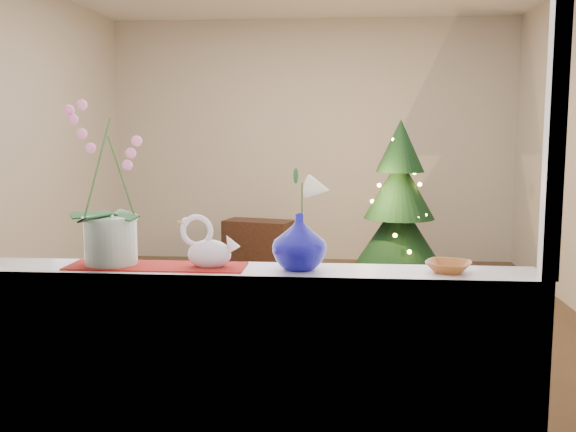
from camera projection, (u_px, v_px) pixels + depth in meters
The scene contains 16 objects.
ground at pixel (296, 321), 4.94m from camera, with size 5.00×5.00×0.00m, color #382617.
wall_back at pixel (312, 141), 7.24m from camera, with size 4.50×0.10×2.70m, color beige.
wall_front at pixel (247, 159), 2.30m from camera, with size 4.50×0.10×2.70m, color beige.
wall_left at pixel (7, 145), 4.96m from camera, with size 0.10×5.00×2.70m, color beige.
window_apron at pixel (250, 396), 2.46m from camera, with size 2.20×0.08×0.88m, color white.
windowsill at pixel (252, 274), 2.49m from camera, with size 2.20×0.26×0.04m, color white.
window_frame at pixel (247, 60), 2.29m from camera, with size 2.22×0.06×1.60m, color white, non-canonical shape.
runner at pixel (157, 266), 2.52m from camera, with size 0.70×0.20×0.01m, color maroon.
orchid_pot at pixel (109, 184), 2.50m from camera, with size 0.22×0.22×0.65m, color white, non-canonical shape.
swan at pixel (209, 243), 2.48m from camera, with size 0.23×0.11×0.20m, color silver, non-canonical shape.
blue_vase at pixel (299, 237), 2.46m from camera, with size 0.24×0.24×0.25m, color #070566.
lily at pixel (299, 180), 2.43m from camera, with size 0.14×0.08×0.19m, color silver, non-canonical shape.
paperweight at pixel (299, 262), 2.44m from camera, with size 0.07×0.07×0.07m, color silver.
amber_dish at pixel (448, 267), 2.42m from camera, with size 0.14×0.14×0.04m, color #975122.
xmas_tree at pixel (399, 205), 5.91m from camera, with size 0.86×0.86×1.57m, color black, non-canonical shape.
side_table at pixel (258, 245), 6.80m from camera, with size 0.70×0.35×0.53m, color black.
Camera 1 is at (0.34, -4.79, 1.44)m, focal length 40.00 mm.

